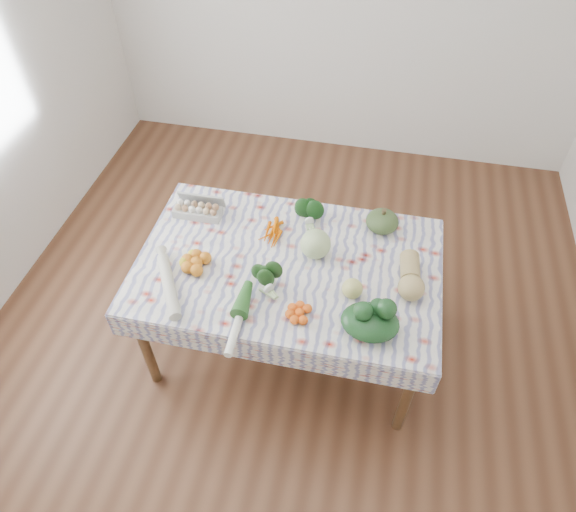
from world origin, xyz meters
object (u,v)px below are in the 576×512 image
object	(u,v)px
butternut_squash	(411,275)
kabocha_squash	(382,221)
egg_carton	(197,211)
cabbage	(316,244)
grapefruit	(352,289)
dining_table	(288,273)

from	to	relation	value
butternut_squash	kabocha_squash	bearing A→B (deg)	110.68
egg_carton	cabbage	world-z (taller)	cabbage
kabocha_squash	cabbage	xyz separation A→B (m)	(-0.34, -0.28, 0.02)
kabocha_squash	grapefruit	size ratio (longest dim) A/B	1.75
kabocha_squash	grapefruit	world-z (taller)	kabocha_squash
grapefruit	cabbage	bearing A→B (deg)	133.90
egg_carton	butternut_squash	distance (m)	1.29
egg_carton	kabocha_squash	distance (m)	1.09
dining_table	grapefruit	size ratio (longest dim) A/B	14.82
dining_table	cabbage	bearing A→B (deg)	35.52
cabbage	egg_carton	bearing A→B (deg)	167.24
dining_table	grapefruit	world-z (taller)	grapefruit
egg_carton	butternut_squash	world-z (taller)	butternut_squash
cabbage	butternut_squash	distance (m)	0.53
cabbage	grapefruit	bearing A→B (deg)	-46.10
dining_table	egg_carton	size ratio (longest dim) A/B	5.61
egg_carton	grapefruit	distance (m)	1.06
grapefruit	egg_carton	bearing A→B (deg)	157.10
butternut_squash	cabbage	bearing A→B (deg)	164.27
dining_table	kabocha_squash	size ratio (longest dim) A/B	8.49
kabocha_squash	cabbage	size ratio (longest dim) A/B	1.12
cabbage	grapefruit	xyz separation A→B (m)	(0.24, -0.24, -0.03)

